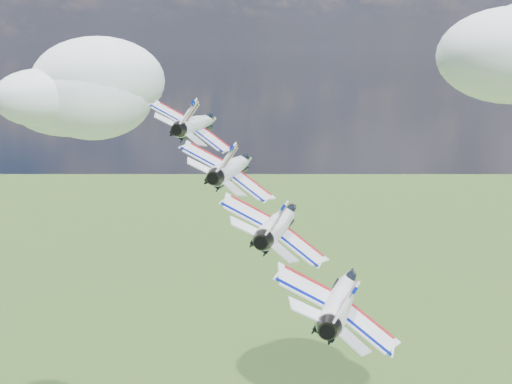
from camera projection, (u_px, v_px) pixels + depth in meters
The scene contains 5 objects.
cloud_left at pixel (82, 91), 189.82m from camera, with size 50.94×40.03×20.01m, color white.
jet_0 at pixel (199, 123), 85.36m from camera, with size 10.51×15.56×4.65m, color silver, non-canonical shape.
jet_1 at pixel (235, 166), 75.83m from camera, with size 10.51×15.56×4.65m, color white, non-canonical shape.
jet_2 at pixel (281, 222), 66.30m from camera, with size 10.51×15.56×4.65m, color white, non-canonical shape.
jet_3 at pixel (342, 296), 56.76m from camera, with size 10.51×15.56×4.65m, color white, non-canonical shape.
Camera 1 is at (33.28, -58.69, 173.53)m, focal length 50.00 mm.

